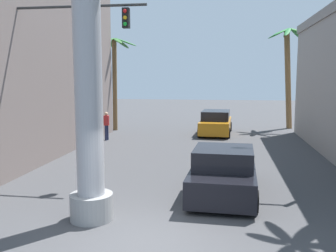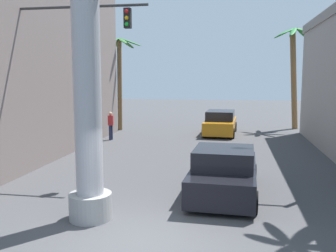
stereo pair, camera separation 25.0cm
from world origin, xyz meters
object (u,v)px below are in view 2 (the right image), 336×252
car_far (220,123)px  pedestrian_far_left (111,124)px  palm_tree_far_left (120,69)px  palm_tree_far_right (294,66)px  traffic_light_mast (56,58)px  car_lead (224,173)px

car_far → pedestrian_far_left: 7.28m
car_far → palm_tree_far_left: palm_tree_far_left is taller
pedestrian_far_left → palm_tree_far_right: bearing=31.5°
traffic_light_mast → palm_tree_far_right: 18.57m
car_lead → traffic_light_mast: bearing=168.2°
car_lead → pedestrian_far_left: size_ratio=2.79×
traffic_light_mast → pedestrian_far_left: (-0.68, 8.09, -3.47)m
palm_tree_far_right → palm_tree_far_left: bearing=-167.0°
car_lead → pedestrian_far_left: 11.73m
car_lead → car_far: size_ratio=1.03×
palm_tree_far_right → palm_tree_far_left: 12.48m
car_lead → car_far: 12.88m
car_lead → palm_tree_far_left: 16.05m
car_lead → palm_tree_far_right: 17.45m
car_lead → car_far: bearing=92.7°
palm_tree_far_right → palm_tree_far_left: (-12.16, -2.80, -0.22)m
car_lead → car_far: same height
traffic_light_mast → palm_tree_far_right: (10.79, 15.11, 0.08)m
palm_tree_far_right → car_far: bearing=-145.0°
car_lead → palm_tree_far_left: size_ratio=0.73×
car_far → palm_tree_far_right: (5.07, 3.56, 3.81)m
car_far → pedestrian_far_left: size_ratio=2.71×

